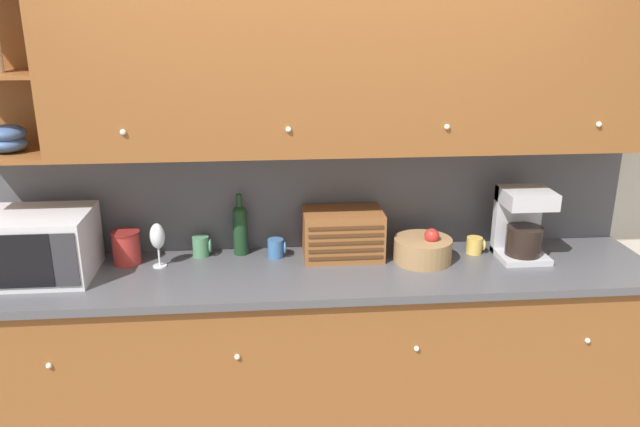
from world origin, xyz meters
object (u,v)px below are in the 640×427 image
at_px(mug_blue_second, 202,246).
at_px(bread_box, 343,234).
at_px(mug_patterned_third, 276,248).
at_px(coffee_maker, 522,223).
at_px(wine_bottle, 240,227).
at_px(fruit_basket, 423,249).
at_px(mug, 475,245).
at_px(microwave, 40,245).
at_px(storage_canister, 126,247).
at_px(wine_glass, 158,238).

relative_size(mug_blue_second, bread_box, 0.26).
xyz_separation_m(mug_patterned_third, bread_box, (0.35, -0.02, 0.08)).
bearing_deg(coffee_maker, wine_bottle, 173.38).
distance_m(mug_blue_second, wine_bottle, 0.23).
bearing_deg(mug_blue_second, fruit_basket, -8.57).
height_order(wine_bottle, mug_patterned_third, wine_bottle).
height_order(fruit_basket, coffee_maker, coffee_maker).
distance_m(mug, coffee_maker, 0.27).
xyz_separation_m(wine_bottle, mug, (1.24, -0.10, -0.10)).
relative_size(mug_blue_second, mug, 1.13).
distance_m(microwave, mug_patterned_third, 1.14).
bearing_deg(microwave, mug_patterned_third, 7.45).
xyz_separation_m(microwave, wine_bottle, (0.94, 0.21, -0.01)).
relative_size(storage_canister, wine_glass, 0.75).
distance_m(storage_canister, mug, 1.81).
relative_size(storage_canister, bread_box, 0.42).
distance_m(microwave, wine_glass, 0.54).
distance_m(microwave, mug_blue_second, 0.77).
xyz_separation_m(mug_patterned_third, fruit_basket, (0.75, -0.12, 0.02)).
height_order(microwave, mug_patterned_third, microwave).
bearing_deg(fruit_basket, bread_box, 165.39).
xyz_separation_m(microwave, coffee_maker, (2.40, 0.04, 0.03)).
relative_size(wine_glass, mug, 2.41).
distance_m(bread_box, coffee_maker, 0.93).
bearing_deg(mug_patterned_third, bread_box, -2.92).
relative_size(wine_bottle, bread_box, 0.80).
bearing_deg(microwave, mug, 2.89).
xyz_separation_m(mug_blue_second, coffee_maker, (1.66, -0.15, 0.13)).
height_order(mug_patterned_third, mug, mug_patterned_third).
xyz_separation_m(storage_canister, mug, (1.81, -0.02, -0.04)).
height_order(wine_glass, mug_blue_second, wine_glass).
bearing_deg(coffee_maker, microwave, -178.97).
distance_m(wine_glass, fruit_basket, 1.34).
distance_m(mug_blue_second, fruit_basket, 1.15).
distance_m(mug_blue_second, bread_box, 0.74).
xyz_separation_m(wine_bottle, fruit_basket, (0.93, -0.19, -0.08)).
xyz_separation_m(bread_box, mug, (0.71, -0.02, -0.08)).
height_order(microwave, coffee_maker, coffee_maker).
distance_m(microwave, fruit_basket, 1.88).
bearing_deg(fruit_basket, coffee_maker, 1.98).
relative_size(microwave, mug_patterned_third, 4.90).
bearing_deg(storage_canister, wine_bottle, 7.97).
bearing_deg(wine_bottle, coffee_maker, -6.62).
xyz_separation_m(wine_bottle, mug_patterned_third, (0.19, -0.06, -0.10)).
bearing_deg(wine_glass, mug_blue_second, 31.93).
height_order(microwave, storage_canister, microwave).
height_order(wine_glass, wine_bottle, wine_bottle).
bearing_deg(mug_patterned_third, wine_bottle, 160.90).
bearing_deg(storage_canister, mug_blue_second, 10.02).
bearing_deg(coffee_maker, fruit_basket, -178.02).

